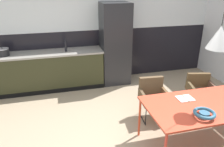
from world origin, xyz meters
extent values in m
plane|color=tan|center=(0.00, 0.00, 0.00)|extent=(8.54, 8.54, 0.00)
cube|color=black|center=(0.00, 2.76, 0.65)|extent=(6.57, 0.12, 1.30)
cube|color=silver|center=(0.00, 2.76, 1.95)|extent=(6.57, 0.12, 1.30)
cube|color=#32321C|center=(-1.50, 2.40, 0.43)|extent=(3.27, 0.60, 0.87)
cube|color=gray|center=(-1.50, 2.40, 0.89)|extent=(3.30, 0.63, 0.04)
cube|color=black|center=(-1.50, 2.10, 0.05)|extent=(3.27, 0.01, 0.10)
cube|color=#232326|center=(0.50, 2.40, 0.99)|extent=(0.68, 0.60, 1.98)
cube|color=#D0422A|center=(1.16, -0.27, 0.71)|extent=(1.77, 0.96, 0.03)
cylinder|color=#D44626|center=(0.31, 0.17, 0.35)|extent=(0.04, 0.04, 0.70)
cube|color=brown|center=(1.78, 0.64, 0.40)|extent=(0.58, 0.56, 0.06)
cube|color=brown|center=(1.83, 0.84, 0.57)|extent=(0.46, 0.19, 0.28)
cube|color=brown|center=(1.99, 0.59, 0.50)|extent=(0.15, 0.41, 0.14)
cube|color=brown|center=(1.56, 0.70, 0.50)|extent=(0.15, 0.41, 0.14)
cylinder|color=black|center=(1.93, 0.41, 0.18)|extent=(0.02, 0.02, 0.37)
cylinder|color=black|center=(1.54, 0.51, 0.18)|extent=(0.02, 0.02, 0.37)
cylinder|color=black|center=(2.02, 0.78, 0.18)|extent=(0.02, 0.02, 0.37)
cylinder|color=black|center=(1.63, 0.88, 0.18)|extent=(0.02, 0.02, 0.37)
cylinder|color=black|center=(1.97, 0.60, 0.01)|extent=(0.12, 0.41, 0.02)
cylinder|color=black|center=(1.58, 0.69, 0.01)|extent=(0.12, 0.41, 0.02)
cube|color=brown|center=(0.74, 0.58, 0.39)|extent=(0.52, 0.50, 0.06)
cube|color=brown|center=(0.76, 0.78, 0.59)|extent=(0.46, 0.12, 0.35)
cube|color=brown|center=(0.96, 0.56, 0.49)|extent=(0.08, 0.42, 0.14)
cube|color=brown|center=(0.52, 0.60, 0.49)|extent=(0.08, 0.42, 0.14)
cylinder|color=black|center=(0.93, 0.37, 0.18)|extent=(0.02, 0.02, 0.36)
cylinder|color=black|center=(0.53, 0.41, 0.18)|extent=(0.02, 0.02, 0.36)
cylinder|color=black|center=(0.96, 0.75, 0.18)|extent=(0.02, 0.02, 0.36)
cylinder|color=black|center=(0.56, 0.79, 0.18)|extent=(0.02, 0.02, 0.36)
cylinder|color=black|center=(0.94, 0.56, 0.01)|extent=(0.05, 0.41, 0.02)
cylinder|color=black|center=(0.54, 0.60, 0.01)|extent=(0.05, 0.41, 0.02)
cylinder|color=#33607F|center=(0.93, -0.55, 0.76)|extent=(0.14, 0.14, 0.07)
torus|color=#31637E|center=(0.93, -0.55, 0.78)|extent=(0.30, 0.30, 0.05)
cube|color=white|center=(0.90, -0.05, 0.73)|extent=(0.12, 0.21, 0.01)
cube|color=white|center=(1.02, -0.05, 0.73)|extent=(0.12, 0.21, 0.01)
cube|color=#4C7F4C|center=(0.96, -0.05, 0.74)|extent=(0.01, 0.21, 0.00)
cylinder|color=black|center=(-2.04, 2.39, 0.98)|extent=(0.26, 0.26, 0.15)
cylinder|color=gray|center=(-2.04, 2.39, 1.06)|extent=(0.27, 0.27, 0.01)
sphere|color=black|center=(-2.04, 2.39, 1.08)|extent=(0.02, 0.02, 0.02)
cylinder|color=black|center=(-0.69, 2.37, 1.03)|extent=(0.06, 0.06, 0.25)
cylinder|color=black|center=(-0.69, 2.37, 1.19)|extent=(0.03, 0.03, 0.07)
cone|color=white|center=(1.16, -0.30, 1.74)|extent=(0.31, 0.31, 0.31)
camera|label=1|loc=(-0.90, -2.67, 2.40)|focal=35.33mm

